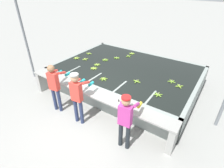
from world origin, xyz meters
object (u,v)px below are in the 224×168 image
(worker_1, at_px, (77,94))
(banana_bunch_floating_0, at_px, (117,58))
(banana_bunch_floating_10, at_px, (89,53))
(banana_bunch_floating_11, at_px, (97,65))
(knife_1, at_px, (82,86))
(support_post_left, at_px, (26,42))
(banana_bunch_floating_1, at_px, (85,59))
(banana_bunch_floating_6, at_px, (104,79))
(knife_0, at_px, (119,102))
(worker_2, at_px, (126,118))
(banana_bunch_floating_9, at_px, (137,81))
(banana_bunch_floating_3, at_px, (132,53))
(banana_bunch_floating_13, at_px, (179,86))
(banana_bunch_floating_4, at_px, (129,56))
(banana_bunch_floating_8, at_px, (158,95))
(banana_bunch_floating_2, at_px, (94,68))
(banana_bunch_floating_12, at_px, (172,81))
(worker_0, at_px, (55,84))
(banana_bunch_floating_7, at_px, (105,60))
(banana_bunch_floating_5, at_px, (77,58))

(worker_1, distance_m, banana_bunch_floating_0, 3.25)
(banana_bunch_floating_10, relative_size, banana_bunch_floating_11, 0.99)
(knife_1, height_order, support_post_left, support_post_left)
(banana_bunch_floating_1, relative_size, knife_1, 0.77)
(banana_bunch_floating_6, relative_size, knife_0, 0.95)
(worker_2, relative_size, banana_bunch_floating_9, 5.62)
(banana_bunch_floating_6, bearing_deg, knife_1, -110.34)
(banana_bunch_floating_3, bearing_deg, support_post_left, -137.64)
(banana_bunch_floating_0, bearing_deg, banana_bunch_floating_1, -139.30)
(banana_bunch_floating_0, height_order, support_post_left, support_post_left)
(banana_bunch_floating_3, bearing_deg, worker_2, -63.07)
(banana_bunch_floating_13, bearing_deg, banana_bunch_floating_3, 147.90)
(banana_bunch_floating_9, height_order, support_post_left, support_post_left)
(worker_2, height_order, banana_bunch_floating_4, worker_2)
(worker_1, height_order, worker_2, worker_1)
(banana_bunch_floating_1, xyz_separation_m, banana_bunch_floating_8, (3.58, -0.78, -0.00))
(banana_bunch_floating_2, height_order, banana_bunch_floating_12, same)
(banana_bunch_floating_0, bearing_deg, worker_0, -94.69)
(worker_0, bearing_deg, knife_0, 13.92)
(banana_bunch_floating_12, xyz_separation_m, banana_bunch_floating_13, (0.30, -0.16, 0.00))
(banana_bunch_floating_8, relative_size, knife_1, 0.80)
(banana_bunch_floating_8, bearing_deg, knife_1, -157.15)
(worker_1, distance_m, banana_bunch_floating_11, 2.36)
(banana_bunch_floating_9, distance_m, banana_bunch_floating_10, 3.18)
(banana_bunch_floating_12, bearing_deg, banana_bunch_floating_13, -28.10)
(banana_bunch_floating_7, xyz_separation_m, banana_bunch_floating_11, (0.02, -0.58, 0.00))
(worker_0, distance_m, support_post_left, 2.98)
(worker_0, height_order, knife_1, worker_0)
(banana_bunch_floating_1, bearing_deg, support_post_left, -146.75)
(banana_bunch_floating_4, bearing_deg, banana_bunch_floating_5, -139.86)
(banana_bunch_floating_1, relative_size, banana_bunch_floating_5, 0.95)
(worker_1, bearing_deg, banana_bunch_floating_6, 93.62)
(worker_0, bearing_deg, banana_bunch_floating_10, 110.71)
(banana_bunch_floating_11, relative_size, banana_bunch_floating_13, 1.18)
(banana_bunch_floating_6, xyz_separation_m, banana_bunch_floating_10, (-1.99, 1.53, 0.00))
(banana_bunch_floating_4, relative_size, knife_1, 0.75)
(banana_bunch_floating_9, distance_m, banana_bunch_floating_12, 1.17)
(support_post_left, bearing_deg, banana_bunch_floating_8, 5.31)
(worker_0, relative_size, worker_2, 1.04)
(banana_bunch_floating_7, distance_m, support_post_left, 3.32)
(banana_bunch_floating_6, distance_m, banana_bunch_floating_12, 2.30)
(worker_2, xyz_separation_m, banana_bunch_floating_5, (-3.76, 2.18, -0.10))
(worker_2, distance_m, banana_bunch_floating_7, 3.78)
(banana_bunch_floating_8, relative_size, banana_bunch_floating_12, 1.02)
(banana_bunch_floating_2, relative_size, banana_bunch_floating_11, 1.00)
(banana_bunch_floating_5, height_order, banana_bunch_floating_8, same)
(banana_bunch_floating_3, bearing_deg, banana_bunch_floating_0, -109.46)
(banana_bunch_floating_5, relative_size, banana_bunch_floating_7, 1.01)
(banana_bunch_floating_3, height_order, banana_bunch_floating_9, same)
(banana_bunch_floating_7, distance_m, banana_bunch_floating_8, 3.08)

